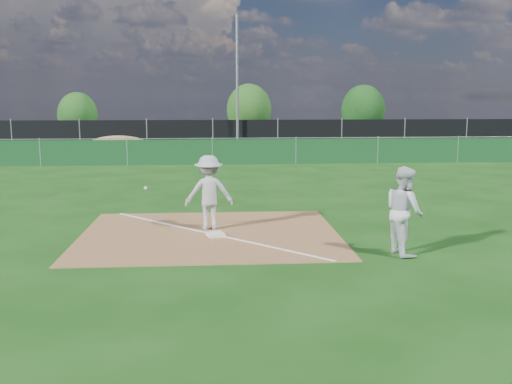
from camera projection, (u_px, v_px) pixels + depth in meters
ground at (212, 180)px, 22.24m from camera, size 90.00×90.00×0.00m
infield_dirt at (210, 234)px, 13.38m from camera, size 6.00×5.00×0.02m
foul_line at (210, 233)px, 13.38m from camera, size 5.01×5.01×0.01m
green_fence at (212, 152)px, 27.06m from camera, size 44.00×0.05×1.20m
dirt_mound at (118, 147)px, 30.15m from camera, size 3.38×2.60×1.17m
black_fence at (213, 135)px, 34.88m from camera, size 46.00×0.04×1.80m
parking_lot at (213, 143)px, 39.95m from camera, size 46.00×9.00×0.01m
light_pole at (237, 83)px, 34.18m from camera, size 0.16×0.16×8.00m
first_base at (215, 234)px, 13.15m from camera, size 0.47×0.47×0.08m
play_at_first at (209, 192)px, 13.72m from camera, size 2.16×0.78×1.80m
runner at (404, 211)px, 11.58m from camera, size 0.85×1.00×1.82m
car_left at (132, 133)px, 39.38m from camera, size 4.09×1.72×1.38m
car_mid at (227, 133)px, 38.72m from camera, size 4.72×2.23×1.50m
car_right at (291, 134)px, 39.02m from camera, size 4.76×3.49×1.28m
tree_left at (78, 115)px, 43.50m from camera, size 2.99×2.99×3.55m
tree_mid at (249, 110)px, 45.39m from camera, size 3.56×3.56×4.23m
tree_right at (363, 110)px, 46.04m from camera, size 3.50×3.50×4.16m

